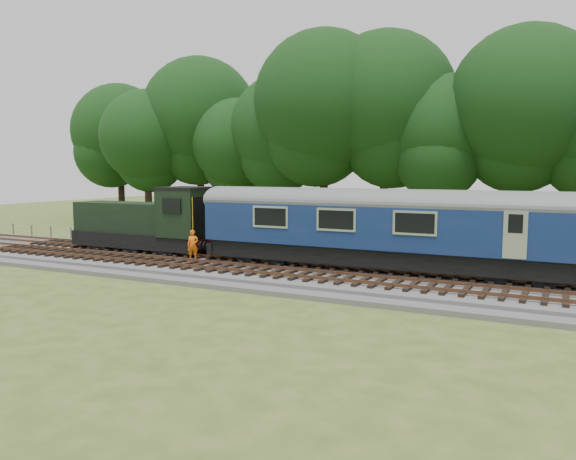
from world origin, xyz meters
The scene contains 9 objects.
ground centered at (0.00, 0.00, 0.00)m, with size 120.00×120.00×0.00m, color #3B5820.
ballast centered at (0.00, 0.00, 0.17)m, with size 70.00×7.00×0.35m, color #4C4C4F.
track_north centered at (0.00, 1.40, 0.42)m, with size 67.20×2.40×0.21m.
track_south centered at (0.00, -1.60, 0.42)m, with size 67.20×2.40×0.21m.
fence centered at (0.00, 4.50, 0.00)m, with size 64.00×0.12×1.00m, color #6B6054, non-canonical shape.
tree_line centered at (0.00, 22.00, 0.00)m, with size 70.00×8.00×18.00m, color black, non-canonical shape.
dmu_railcar centered at (5.57, 1.40, 2.61)m, with size 18.05×2.86×3.88m.
shunter_loco centered at (-8.35, 1.40, 1.97)m, with size 8.91×2.60×3.38m.
worker centered at (-4.12, -0.16, 1.14)m, with size 0.58×0.38×1.58m, color orange.
Camera 1 is at (13.14, -23.72, 5.05)m, focal length 35.00 mm.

